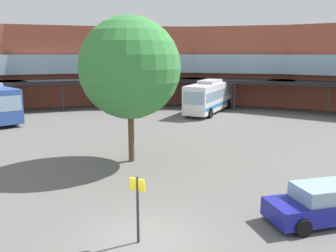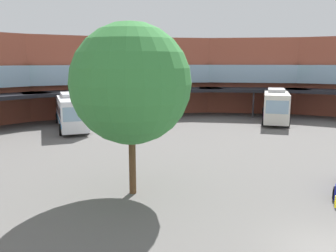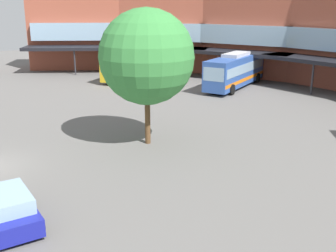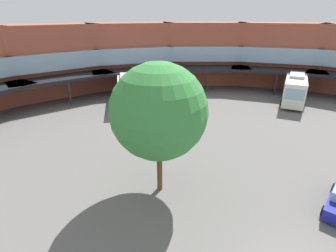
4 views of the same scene
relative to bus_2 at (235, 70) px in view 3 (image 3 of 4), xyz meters
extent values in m
cube|color=black|center=(5.48, 7.05, 1.38)|extent=(14.06, 8.04, 0.40)
cylinder|color=#2D2D33|center=(5.98, 5.54, -0.27)|extent=(0.20, 0.20, 3.30)
cube|color=#9E4C38|center=(-6.92, 6.16, 3.03)|extent=(14.40, 12.87, 9.90)
cube|color=#8CADC6|center=(-6.56, 5.68, 3.36)|extent=(13.46, 12.26, 2.31)
cube|color=black|center=(-3.94, 2.15, 1.38)|extent=(13.21, 11.27, 0.40)
cylinder|color=#2D2D33|center=(-2.98, 0.87, -0.27)|extent=(0.20, 0.20, 3.30)
cube|color=#9E4C38|center=(-15.43, -2.60, 3.03)|extent=(12.65, 14.49, 9.90)
cube|color=#8CADC6|center=(-14.93, -2.95, 3.36)|extent=(12.07, 13.52, 2.31)
cube|color=black|center=(-11.33, -5.47, 1.38)|extent=(11.01, 13.35, 0.40)
cylinder|color=#2D2D33|center=(-10.02, -6.39, -0.27)|extent=(0.20, 0.20, 3.30)
cube|color=#9E4C38|center=(-20.74, -13.60, 3.03)|extent=(9.61, 14.64, 9.90)
cube|color=#8CADC6|center=(-20.16, -13.77, 3.36)|extent=(9.45, 13.42, 2.31)
cube|color=black|center=(-15.95, -15.03, 1.38)|extent=(7.69, 14.07, 0.40)
cylinder|color=#2D2D33|center=(-14.41, -15.48, -0.27)|extent=(0.20, 0.20, 3.30)
cube|color=#2D519E|center=(-0.01, 0.01, -0.03)|extent=(9.36, 10.58, 3.08)
cube|color=#8CADC6|center=(-0.01, 0.01, 0.34)|extent=(8.95, 10.07, 0.99)
cube|color=orange|center=(-0.01, 0.01, -0.89)|extent=(9.23, 10.41, 0.37)
cube|color=#8CADC6|center=(3.67, -4.44, 0.34)|extent=(1.78, 1.50, 1.36)
cube|color=#B2B2B7|center=(-0.01, 0.01, 1.69)|extent=(4.03, 4.35, 0.36)
cylinder|color=black|center=(3.48, -2.24, -1.37)|extent=(0.93, 1.04, 1.10)
cylinder|color=black|center=(1.54, -3.84, -1.37)|extent=(0.93, 1.04, 1.10)
cylinder|color=black|center=(-1.56, 3.86, -1.37)|extent=(0.93, 1.04, 1.10)
cylinder|color=black|center=(-3.50, 2.26, -1.37)|extent=(0.93, 1.04, 1.10)
cube|color=gold|center=(-9.20, -9.54, -0.05)|extent=(9.54, 8.72, 3.03)
cube|color=#8CADC6|center=(-9.20, -9.54, 0.31)|extent=(9.09, 8.34, 0.97)
cube|color=black|center=(-9.20, -9.54, -0.90)|extent=(9.39, 8.60, 0.36)
cube|color=#8CADC6|center=(-5.27, -12.95, 0.31)|extent=(1.49, 1.70, 1.33)
cube|color=#B2B2B7|center=(-9.20, -9.54, 1.64)|extent=(3.97, 3.76, 0.36)
cylinder|color=black|center=(-5.70, -10.96, -1.37)|extent=(1.03, 0.95, 1.10)
cylinder|color=black|center=(-7.30, -12.80, -1.37)|extent=(1.03, 0.95, 1.10)
cylinder|color=black|center=(-11.11, -6.29, -1.37)|extent=(1.03, 0.95, 1.10)
cylinder|color=black|center=(-12.70, -8.12, -1.37)|extent=(1.03, 0.95, 1.10)
cube|color=navy|center=(22.98, -23.41, -1.36)|extent=(4.69, 2.71, 0.75)
cube|color=#8CADC6|center=(23.23, -23.35, -0.69)|extent=(2.92, 2.12, 0.60)
cylinder|color=black|center=(21.37, -22.84, -1.59)|extent=(0.69, 0.36, 0.66)
cylinder|color=black|center=(24.20, -22.21, -1.59)|extent=(0.69, 0.36, 0.66)
cylinder|color=brown|center=(14.95, -14.75, 0.12)|extent=(0.36, 0.36, 4.08)
sphere|color=#38843D|center=(14.95, -14.75, 3.84)|extent=(6.10, 6.10, 6.10)
camera|label=1|loc=(16.25, -36.76, 4.73)|focal=39.03mm
camera|label=2|loc=(3.39, -28.16, 4.94)|focal=37.51mm
camera|label=3|loc=(40.13, -22.45, 7.14)|focal=44.33mm
camera|label=4|loc=(6.36, -27.14, 9.43)|focal=27.97mm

